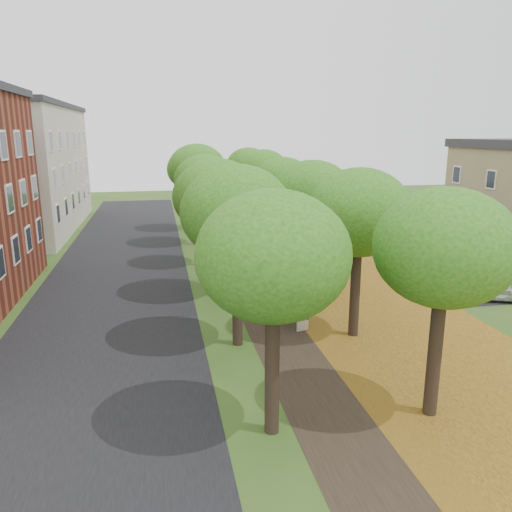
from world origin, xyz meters
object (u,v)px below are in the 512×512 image
bench (289,313)px  car_silver (491,286)px  car_white (421,247)px  car_grey (436,261)px  car_red (453,270)px

bench → car_silver: (10.67, 1.29, 0.16)m
bench → car_white: 15.10m
bench → car_grey: 12.41m
car_silver → car_red: (0.00, 3.32, -0.04)m
car_silver → car_grey: size_ratio=0.86×
car_silver → car_red: car_silver is taller
car_silver → car_white: 8.48m
car_silver → car_white: bearing=13.7°
car_red → car_silver: bearing=-174.3°
car_grey → car_white: 3.51m
car_silver → car_red: 3.32m
car_white → car_silver: bearing=161.9°
bench → car_silver: bearing=-101.3°
car_grey → car_white: (0.89, 3.39, 0.06)m
bench → car_grey: (10.67, 6.33, 0.15)m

